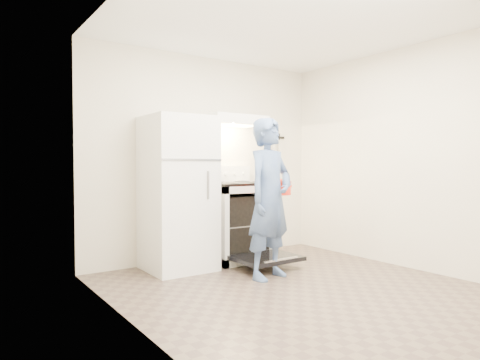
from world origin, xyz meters
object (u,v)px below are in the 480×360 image
object	(u,v)px
stove_body	(237,222)
dutch_oven	(278,189)
person	(270,198)
tea_kettle	(212,172)
refrigerator	(178,193)

from	to	relation	value
stove_body	dutch_oven	size ratio (longest dim) A/B	2.51
dutch_oven	person	bearing A→B (deg)	-142.62
stove_body	tea_kettle	bearing A→B (deg)	142.81
person	dutch_oven	xyz separation A→B (m)	(0.28, 0.22, 0.08)
stove_body	person	world-z (taller)	person
dutch_oven	refrigerator	bearing A→B (deg)	143.85
refrigerator	person	bearing A→B (deg)	-54.91
refrigerator	tea_kettle	size ratio (longest dim) A/B	6.64
stove_body	person	bearing A→B (deg)	-102.52
refrigerator	tea_kettle	bearing A→B (deg)	19.73
refrigerator	dutch_oven	xyz separation A→B (m)	(0.89, -0.65, 0.05)
stove_body	tea_kettle	world-z (taller)	tea_kettle
refrigerator	person	world-z (taller)	refrigerator
tea_kettle	refrigerator	bearing A→B (deg)	-160.27
stove_body	tea_kettle	size ratio (longest dim) A/B	3.59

